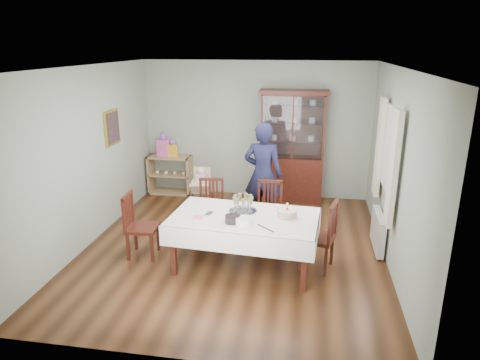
% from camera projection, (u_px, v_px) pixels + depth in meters
% --- Properties ---
extents(floor, '(5.00, 5.00, 0.00)m').
position_uv_depth(floor, '(234.00, 247.00, 6.60)').
color(floor, '#593319').
rests_on(floor, ground).
extents(room_shell, '(5.00, 5.00, 5.00)m').
position_uv_depth(room_shell, '(239.00, 132.00, 6.57)').
color(room_shell, '#9EAA99').
rests_on(room_shell, floor).
extents(dining_table, '(2.08, 1.30, 0.76)m').
position_uv_depth(dining_table, '(244.00, 241.00, 5.93)').
color(dining_table, '#4D1F13').
rests_on(dining_table, floor).
extents(china_cabinet, '(1.30, 0.48, 2.18)m').
position_uv_depth(china_cabinet, '(292.00, 145.00, 8.26)').
color(china_cabinet, '#4D1F13').
rests_on(china_cabinet, floor).
extents(sideboard, '(0.90, 0.38, 0.80)m').
position_uv_depth(sideboard, '(170.00, 175.00, 8.89)').
color(sideboard, tan).
rests_on(sideboard, floor).
extents(picture_frame, '(0.04, 0.48, 0.58)m').
position_uv_depth(picture_frame, '(112.00, 128.00, 7.19)').
color(picture_frame, gold).
rests_on(picture_frame, room_shell).
extents(window, '(0.04, 1.02, 1.22)m').
position_uv_depth(window, '(391.00, 151.00, 6.06)').
color(window, white).
rests_on(window, room_shell).
extents(curtain_left, '(0.07, 0.30, 1.55)m').
position_uv_depth(curtain_left, '(393.00, 169.00, 5.52)').
color(curtain_left, silver).
rests_on(curtain_left, room_shell).
extents(curtain_right, '(0.07, 0.30, 1.55)m').
position_uv_depth(curtain_right, '(380.00, 147.00, 6.68)').
color(curtain_right, silver).
rests_on(curtain_right, room_shell).
extents(radiator, '(0.10, 0.80, 0.55)m').
position_uv_depth(radiator, '(378.00, 231.00, 6.45)').
color(radiator, white).
rests_on(radiator, floor).
extents(chair_far_left, '(0.46, 0.46, 0.92)m').
position_uv_depth(chair_far_left, '(211.00, 219.00, 6.95)').
color(chair_far_left, '#4D1F13').
rests_on(chair_far_left, floor).
extents(chair_far_right, '(0.42, 0.42, 0.93)m').
position_uv_depth(chair_far_right, '(269.00, 222.00, 6.83)').
color(chair_far_right, '#4D1F13').
rests_on(chair_far_right, floor).
extents(chair_end_left, '(0.46, 0.46, 0.95)m').
position_uv_depth(chair_end_left, '(142.00, 237.00, 6.28)').
color(chair_end_left, '#4D1F13').
rests_on(chair_end_left, floor).
extents(chair_end_right, '(0.54, 0.54, 0.99)m').
position_uv_depth(chair_end_right, '(318.00, 248.00, 5.92)').
color(chair_end_right, '#4D1F13').
rests_on(chair_end_right, floor).
extents(woman, '(0.70, 0.51, 1.79)m').
position_uv_depth(woman, '(263.00, 175.00, 7.18)').
color(woman, '#161832').
rests_on(woman, floor).
extents(high_chair, '(0.44, 0.44, 0.94)m').
position_uv_depth(high_chair, '(202.00, 198.00, 7.63)').
color(high_chair, black).
rests_on(high_chair, floor).
extents(champagne_tray, '(0.39, 0.39, 0.23)m').
position_uv_depth(champagne_tray, '(243.00, 207.00, 5.94)').
color(champagne_tray, silver).
rests_on(champagne_tray, dining_table).
extents(birthday_cake, '(0.31, 0.31, 0.21)m').
position_uv_depth(birthday_cake, '(287.00, 214.00, 5.75)').
color(birthday_cake, white).
rests_on(birthday_cake, dining_table).
extents(plate_stack_dark, '(0.26, 0.26, 0.10)m').
position_uv_depth(plate_stack_dark, '(233.00, 219.00, 5.60)').
color(plate_stack_dark, black).
rests_on(plate_stack_dark, dining_table).
extents(plate_stack_white, '(0.25, 0.25, 0.10)m').
position_uv_depth(plate_stack_white, '(244.00, 221.00, 5.53)').
color(plate_stack_white, white).
rests_on(plate_stack_white, dining_table).
extents(napkin_stack, '(0.13, 0.13, 0.02)m').
position_uv_depth(napkin_stack, '(198.00, 217.00, 5.76)').
color(napkin_stack, '#FF5DBD').
rests_on(napkin_stack, dining_table).
extents(cutlery, '(0.14, 0.17, 0.01)m').
position_uv_depth(cutlery, '(207.00, 213.00, 5.90)').
color(cutlery, silver).
rests_on(cutlery, dining_table).
extents(cake_knife, '(0.25, 0.23, 0.01)m').
position_uv_depth(cake_knife, '(266.00, 228.00, 5.42)').
color(cake_knife, silver).
rests_on(cake_knife, dining_table).
extents(gift_bag_pink, '(0.28, 0.22, 0.47)m').
position_uv_depth(gift_bag_pink, '(164.00, 146.00, 8.70)').
color(gift_bag_pink, '#FF5DBD').
rests_on(gift_bag_pink, sideboard).
extents(gift_bag_orange, '(0.22, 0.18, 0.36)m').
position_uv_depth(gift_bag_orange, '(173.00, 149.00, 8.68)').
color(gift_bag_orange, gold).
rests_on(gift_bag_orange, sideboard).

